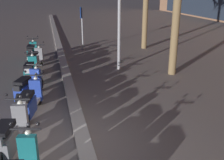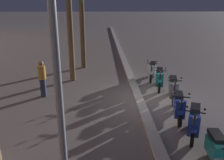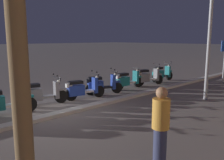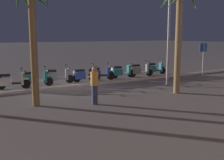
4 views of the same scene
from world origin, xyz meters
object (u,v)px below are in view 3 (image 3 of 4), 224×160
(scooter_blue_gap_after_mid, at_px, (101,85))
(scooter_blue_far_back, at_px, (82,89))
(crossing_sign, at_px, (224,57))
(scooter_teal_mid_centre, at_px, (3,102))
(scooter_teal_mid_rear, at_px, (161,74))
(scooter_grey_lead_nearest, at_px, (40,94))
(scooter_grey_last_in_row, at_px, (147,77))
(pedestrian_by_palm_tree, at_px, (161,127))
(street_lamp, at_px, (211,6))
(scooter_teal_mid_front, at_px, (127,80))

(scooter_blue_gap_after_mid, distance_m, scooter_blue_far_back, 1.16)
(scooter_blue_far_back, xyz_separation_m, crossing_sign, (-8.03, 2.55, 1.06))
(scooter_blue_far_back, distance_m, scooter_teal_mid_centre, 3.18)
(scooter_teal_mid_rear, xyz_separation_m, scooter_grey_lead_nearest, (7.63, -0.13, -0.00))
(scooter_grey_last_in_row, bearing_deg, scooter_blue_far_back, -0.10)
(crossing_sign, xyz_separation_m, pedestrian_by_palm_tree, (10.19, 2.89, -0.64))
(scooter_grey_last_in_row, height_order, scooter_grey_lead_nearest, same)
(scooter_blue_far_back, height_order, street_lamp, street_lamp)
(scooter_blue_gap_after_mid, relative_size, pedestrian_by_palm_tree, 1.02)
(scooter_teal_mid_rear, relative_size, pedestrian_by_palm_tree, 1.10)
(scooter_teal_mid_front, relative_size, crossing_sign, 0.76)
(crossing_sign, distance_m, street_lamp, 4.96)
(scooter_blue_far_back, distance_m, street_lamp, 6.16)
(scooter_grey_last_in_row, xyz_separation_m, scooter_blue_gap_after_mid, (3.20, -0.13, -0.02))
(crossing_sign, xyz_separation_m, street_lamp, (4.29, 1.02, 2.28))
(scooter_teal_mid_front, bearing_deg, scooter_grey_last_in_row, 175.56)
(scooter_teal_mid_front, xyz_separation_m, scooter_grey_lead_nearest, (4.60, -0.20, 0.02))
(scooter_blue_gap_after_mid, height_order, scooter_grey_lead_nearest, same)
(scooter_teal_mid_front, bearing_deg, scooter_teal_mid_rear, -178.70)
(scooter_grey_lead_nearest, bearing_deg, scooter_grey_last_in_row, 177.00)
(scooter_teal_mid_rear, bearing_deg, pedestrian_by_palm_tree, 34.90)
(scooter_teal_mid_rear, height_order, street_lamp, street_lamp)
(scooter_teal_mid_front, height_order, crossing_sign, crossing_sign)
(scooter_teal_mid_rear, height_order, pedestrian_by_palm_tree, pedestrian_by_palm_tree)
(scooter_teal_mid_front, bearing_deg, scooter_blue_far_back, 2.17)
(scooter_blue_gap_after_mid, distance_m, crossing_sign, 7.45)
(crossing_sign, relative_size, pedestrian_by_palm_tree, 1.46)
(scooter_teal_mid_front, height_order, scooter_grey_lead_nearest, scooter_grey_lead_nearest)
(scooter_grey_last_in_row, distance_m, pedestrian_by_palm_tree, 8.49)
(scooter_blue_gap_after_mid, distance_m, scooter_grey_lead_nearest, 2.91)
(scooter_grey_last_in_row, height_order, pedestrian_by_palm_tree, pedestrian_by_palm_tree)
(crossing_sign, distance_m, pedestrian_by_palm_tree, 10.61)
(scooter_teal_mid_rear, distance_m, street_lamp, 5.45)
(scooter_grey_lead_nearest, bearing_deg, scooter_blue_far_back, 169.85)
(scooter_grey_last_in_row, relative_size, pedestrian_by_palm_tree, 1.08)
(scooter_grey_last_in_row, relative_size, crossing_sign, 0.74)
(scooter_teal_mid_front, distance_m, pedestrian_by_palm_tree, 7.50)
(scooter_blue_gap_after_mid, bearing_deg, scooter_teal_mid_rear, -179.35)
(scooter_grey_last_in_row, xyz_separation_m, scooter_teal_mid_front, (1.49, -0.12, -0.02))
(crossing_sign, bearing_deg, scooter_teal_mid_front, -27.22)
(scooter_blue_far_back, bearing_deg, pedestrian_by_palm_tree, 68.34)
(scooter_teal_mid_rear, relative_size, street_lamp, 0.29)
(crossing_sign, bearing_deg, scooter_grey_last_in_row, -34.67)
(scooter_teal_mid_front, distance_m, scooter_teal_mid_centre, 6.04)
(scooter_teal_mid_centre, bearing_deg, pedestrian_by_palm_tree, 100.54)
(scooter_teal_mid_centre, bearing_deg, scooter_grey_last_in_row, 179.54)
(scooter_blue_gap_after_mid, relative_size, scooter_teal_mid_centre, 0.91)
(scooter_grey_last_in_row, distance_m, scooter_teal_mid_centre, 7.54)
(scooter_teal_mid_front, xyz_separation_m, pedestrian_by_palm_tree, (5.02, 5.55, 0.41))
(scooter_teal_mid_rear, bearing_deg, scooter_teal_mid_front, 1.30)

